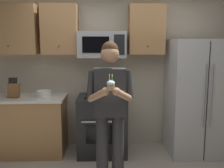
{
  "coord_description": "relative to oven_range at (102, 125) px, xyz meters",
  "views": [
    {
      "loc": [
        -0.13,
        -2.49,
        1.72
      ],
      "look_at": [
        -0.02,
        0.51,
        1.25
      ],
      "focal_mm": 40.32,
      "sensor_mm": 36.0,
      "label": 1
    }
  ],
  "objects": [
    {
      "name": "oven_range",
      "position": [
        0.0,
        0.0,
        0.0
      ],
      "size": [
        0.76,
        0.7,
        0.93
      ],
      "color": "black",
      "rests_on": "ground"
    },
    {
      "name": "cabinet_row_upper",
      "position": [
        -0.57,
        0.17,
        1.49
      ],
      "size": [
        2.78,
        0.36,
        0.76
      ],
      "color": "#9E7247"
    },
    {
      "name": "microwave",
      "position": [
        0.0,
        0.12,
        1.26
      ],
      "size": [
        0.74,
        0.41,
        0.4
      ],
      "color": "#9EA0A5"
    },
    {
      "name": "cupcake",
      "position": [
        0.1,
        -1.19,
        0.83
      ],
      "size": [
        0.09,
        0.09,
        0.17
      ],
      "color": "#A87F56"
    },
    {
      "name": "bowl_large_white",
      "position": [
        -0.9,
        -0.02,
        0.51
      ],
      "size": [
        0.22,
        0.22,
        0.1
      ],
      "color": "white",
      "rests_on": "counter_left"
    },
    {
      "name": "knife_block",
      "position": [
        -1.35,
        -0.03,
        0.58
      ],
      "size": [
        0.16,
        0.15,
        0.32
      ],
      "color": "brown",
      "rests_on": "counter_left"
    },
    {
      "name": "wall_back",
      "position": [
        0.15,
        0.39,
        0.84
      ],
      "size": [
        4.4,
        0.1,
        2.6
      ],
      "primitive_type": "cube",
      "color": "#B7AD99",
      "rests_on": "ground"
    },
    {
      "name": "counter_left",
      "position": [
        -1.3,
        0.02,
        0.0
      ],
      "size": [
        1.44,
        0.66,
        0.92
      ],
      "color": "#9E7247",
      "rests_on": "ground"
    },
    {
      "name": "person",
      "position": [
        0.1,
        -0.86,
        0.53
      ],
      "size": [
        0.6,
        0.48,
        1.76
      ],
      "color": "#262628",
      "rests_on": "ground"
    },
    {
      "name": "refrigerator",
      "position": [
        1.5,
        -0.04,
        0.44
      ],
      "size": [
        0.9,
        0.75,
        1.8
      ],
      "color": "#B7BABF",
      "rests_on": "ground"
    }
  ]
}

